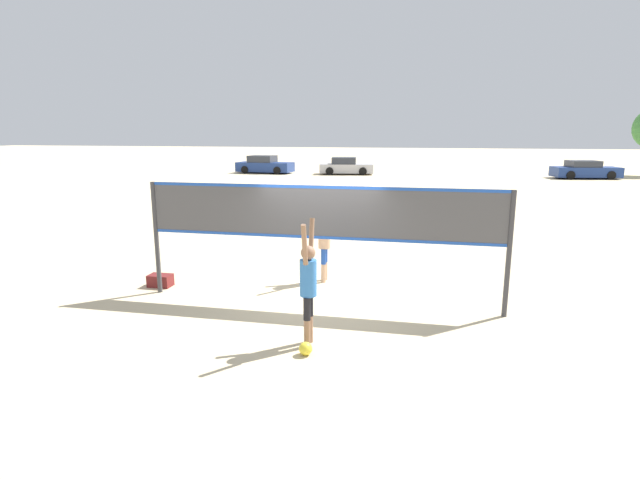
# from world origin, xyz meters

# --- Properties ---
(ground_plane) EXTENTS (200.00, 200.00, 0.00)m
(ground_plane) POSITION_xyz_m (0.00, 0.00, 0.00)
(ground_plane) COLOR beige
(volleyball_net) EXTENTS (7.41, 0.10, 2.46)m
(volleyball_net) POSITION_xyz_m (0.00, 0.00, 1.77)
(volleyball_net) COLOR #38383D
(volleyball_net) RESTS_ON ground_plane
(player_spiker) EXTENTS (0.28, 0.70, 2.12)m
(player_spiker) POSITION_xyz_m (0.23, -2.05, 1.11)
(player_spiker) COLOR #8C664C
(player_spiker) RESTS_ON ground_plane
(player_blocker) EXTENTS (0.28, 0.69, 1.99)m
(player_blocker) POSITION_xyz_m (-0.22, 1.57, 1.04)
(player_blocker) COLOR tan
(player_blocker) RESTS_ON ground_plane
(volleyball) EXTENTS (0.22, 0.22, 0.22)m
(volleyball) POSITION_xyz_m (0.28, -2.46, 0.11)
(volleyball) COLOR yellow
(volleyball) RESTS_ON ground_plane
(gear_bag) EXTENTS (0.52, 0.34, 0.28)m
(gear_bag) POSITION_xyz_m (-3.86, 0.38, 0.14)
(gear_bag) COLOR maroon
(gear_bag) RESTS_ON ground_plane
(parked_car_near) EXTENTS (4.89, 2.32, 1.48)m
(parked_car_near) POSITION_xyz_m (-11.42, 31.39, 0.66)
(parked_car_near) COLOR navy
(parked_car_near) RESTS_ON ground_plane
(parked_car_mid) EXTENTS (4.57, 2.36, 1.40)m
(parked_car_mid) POSITION_xyz_m (-4.41, 31.63, 0.63)
(parked_car_mid) COLOR #B7B7BC
(parked_car_mid) RESTS_ON ground_plane
(parked_car_far) EXTENTS (4.96, 2.57, 1.35)m
(parked_car_far) POSITION_xyz_m (13.90, 31.57, 0.62)
(parked_car_far) COLOR navy
(parked_car_far) RESTS_ON ground_plane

